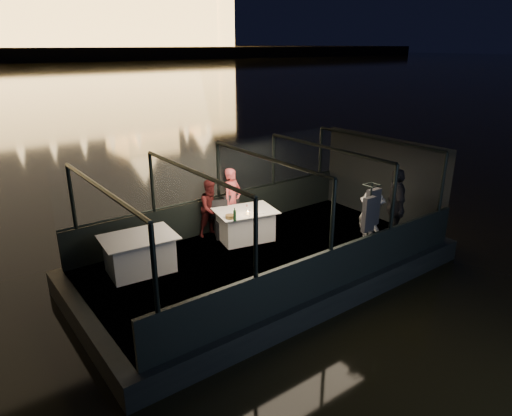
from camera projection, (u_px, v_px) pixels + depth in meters
boat_hull at (266, 275)px, 10.72m from camera, size 8.60×4.40×1.00m
boat_deck at (266, 256)px, 10.56m from camera, size 8.00×4.00×0.04m
gunwale_port at (219, 213)px, 11.90m from camera, size 8.00×0.08×0.90m
gunwale_starboard at (330, 270)px, 8.89m from camera, size 8.00×0.08×0.90m
cabin_glass_port at (218, 170)px, 11.51m from camera, size 8.00×0.02×1.40m
cabin_glass_starboard at (333, 215)px, 8.50m from camera, size 8.00×0.02×1.40m
cabin_roof_glass at (267, 158)px, 9.77m from camera, size 8.00×4.00×0.02m
end_wall_fore at (85, 256)px, 7.90m from camera, size 0.02×4.00×2.30m
end_wall_aft at (382, 179)px, 12.41m from camera, size 0.02×4.00×2.30m
canopy_ribs at (267, 209)px, 10.16m from camera, size 8.00×4.00×2.30m
dining_table_central at (245, 225)px, 11.30m from camera, size 1.64×1.33×0.77m
dining_table_aft at (140, 255)px, 9.69m from camera, size 1.62×1.24×0.81m
chair_port_left at (224, 220)px, 11.41m from camera, size 0.57×0.57×0.92m
chair_port_right at (236, 217)px, 11.63m from camera, size 0.48×0.48×0.98m
coat_stand at (368, 229)px, 9.70m from camera, size 0.62×0.54×1.93m
person_woman_coral at (232, 202)px, 11.77m from camera, size 0.68×0.55×1.65m
person_man_maroon at (211, 207)px, 11.42m from camera, size 0.71×0.56×1.47m
passenger_stripe at (371, 220)px, 10.30m from camera, size 0.88×1.13×1.54m
passenger_dark at (394, 210)px, 10.92m from camera, size 1.05×1.16×1.88m
wine_bottle at (235, 215)px, 10.46m from camera, size 0.07×0.07×0.32m
bread_basket at (230, 217)px, 10.65m from camera, size 0.22×0.22×0.09m
amber_candle at (248, 213)px, 10.89m from camera, size 0.06×0.06×0.07m
plate_near at (261, 212)px, 11.03m from camera, size 0.25×0.25×0.01m
plate_far at (228, 216)px, 10.77m from camera, size 0.26×0.26×0.01m
wine_glass_white at (235, 217)px, 10.48m from camera, size 0.09×0.09×0.21m
wine_glass_red at (247, 208)px, 11.08m from camera, size 0.06×0.06×0.18m
wine_glass_empty at (249, 213)px, 10.71m from camera, size 0.07×0.07×0.18m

